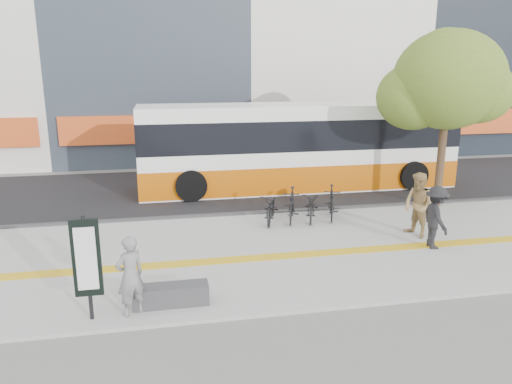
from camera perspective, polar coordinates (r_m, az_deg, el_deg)
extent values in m
plane|color=slate|center=(12.27, 2.36, -9.76)|extent=(120.00, 120.00, 0.00)
cube|color=gray|center=(13.60, 0.89, -7.05)|extent=(40.00, 7.00, 0.08)
cube|color=gold|center=(13.13, 1.35, -7.66)|extent=(40.00, 0.45, 0.01)
cube|color=black|center=(20.66, -3.44, 0.48)|extent=(40.00, 8.00, 0.06)
cube|color=#323234|center=(16.84, -1.59, -2.65)|extent=(40.00, 0.25, 0.14)
cube|color=#DE521E|center=(25.53, -0.57, 7.70)|extent=(19.00, 0.50, 1.40)
cube|color=#323234|center=(10.77, -9.95, -11.82)|extent=(1.60, 0.45, 0.45)
cylinder|color=black|center=(10.25, -19.19, -8.48)|extent=(0.08, 0.08, 2.20)
cube|color=black|center=(10.17, -19.29, -7.33)|extent=(0.55, 0.08, 1.60)
cube|color=white|center=(10.12, -19.33, -7.44)|extent=(0.40, 0.02, 1.30)
cylinder|color=#3E281C|center=(18.72, 20.86, 3.24)|extent=(0.28, 0.28, 3.20)
ellipsoid|color=#497025|center=(18.42, 21.69, 12.17)|extent=(3.80, 3.80, 3.42)
ellipsoid|color=#497025|center=(18.37, 18.00, 10.59)|extent=(2.60, 2.60, 2.34)
ellipsoid|color=#497025|center=(18.61, 24.62, 10.66)|extent=(2.40, 2.40, 2.16)
ellipsoid|color=#497025|center=(19.26, 21.39, 14.65)|extent=(2.20, 2.20, 1.98)
cube|color=white|center=(20.42, 4.99, 5.37)|extent=(13.09, 2.73, 3.49)
cube|color=#C05707|center=(20.63, 4.92, 2.23)|extent=(13.11, 2.75, 1.09)
cube|color=black|center=(20.33, 5.03, 7.03)|extent=(13.11, 2.75, 1.20)
cylinder|color=black|center=(18.56, -7.62, 0.75)|extent=(1.20, 0.38, 1.20)
cylinder|color=black|center=(21.21, -8.10, 2.47)|extent=(1.20, 0.38, 1.20)
cylinder|color=black|center=(21.15, 17.99, 1.86)|extent=(1.20, 0.38, 1.20)
cylinder|color=black|center=(23.51, 14.81, 3.32)|extent=(1.20, 0.38, 1.20)
imported|color=black|center=(15.90, 1.82, -1.81)|extent=(1.20, 1.97, 0.98)
imported|color=black|center=(16.05, 4.22, -1.49)|extent=(1.05, 1.87, 1.08)
imported|color=black|center=(16.26, 6.57, -1.54)|extent=(1.20, 1.97, 0.98)
imported|color=black|center=(16.46, 8.86, -1.22)|extent=(1.05, 1.87, 1.08)
imported|color=black|center=(10.29, -14.58, -9.52)|extent=(0.74, 0.68, 1.70)
imported|color=#9E7F4E|center=(15.19, 18.54, -1.47)|extent=(0.95, 1.10, 1.94)
imported|color=black|center=(14.43, 20.39, -2.81)|extent=(0.76, 1.21, 1.78)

